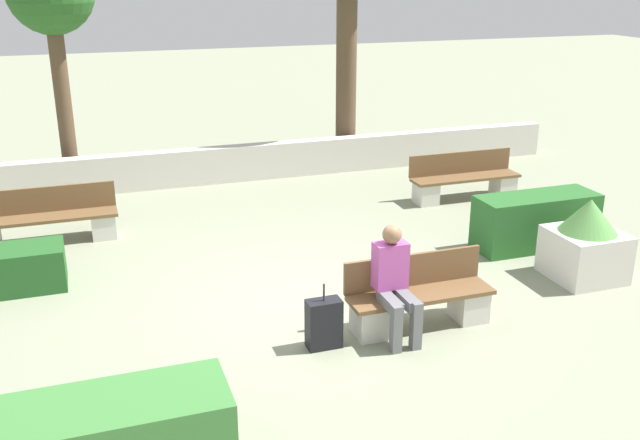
{
  "coord_description": "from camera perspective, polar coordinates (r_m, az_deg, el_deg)",
  "views": [
    {
      "loc": [
        -2.53,
        -7.77,
        4.01
      ],
      "look_at": [
        0.31,
        0.5,
        0.9
      ],
      "focal_mm": 40.0,
      "sensor_mm": 36.0,
      "label": 1
    }
  ],
  "objects": [
    {
      "name": "perimeter_wall",
      "position": [
        14.15,
        -8.01,
        4.4
      ],
      "size": [
        14.45,
        0.3,
        0.7
      ],
      "color": "beige",
      "rests_on": "ground_plane"
    },
    {
      "name": "person_seated_man",
      "position": [
        8.04,
        5.97,
        -4.63
      ],
      "size": [
        0.38,
        0.63,
        1.32
      ],
      "color": "slate",
      "rests_on": "ground_plane"
    },
    {
      "name": "suitcase",
      "position": [
        7.96,
        0.31,
        -8.29
      ],
      "size": [
        0.39,
        0.21,
        0.77
      ],
      "color": "black",
      "rests_on": "ground_plane"
    },
    {
      "name": "hedge_block_near_left",
      "position": [
        11.19,
        16.86,
        -0.08
      ],
      "size": [
        1.87,
        0.66,
        0.81
      ],
      "color": "#286028",
      "rests_on": "ground_plane"
    },
    {
      "name": "bench_left_side",
      "position": [
        11.68,
        -21.1,
        -0.15
      ],
      "size": [
        2.14,
        0.49,
        0.83
      ],
      "rotation": [
        0.0,
        0.0,
        0.08
      ],
      "color": "brown",
      "rests_on": "ground_plane"
    },
    {
      "name": "planter_corner_left",
      "position": [
        10.24,
        20.5,
        -1.64
      ],
      "size": [
        0.9,
        0.9,
        1.12
      ],
      "color": "beige",
      "rests_on": "ground_plane"
    },
    {
      "name": "bench_front",
      "position": [
        8.49,
        7.95,
        -6.43
      ],
      "size": [
        1.75,
        0.48,
        0.83
      ],
      "color": "brown",
      "rests_on": "ground_plane"
    },
    {
      "name": "bench_right_side",
      "position": [
        13.26,
        11.48,
        3.04
      ],
      "size": [
        2.05,
        0.49,
        0.83
      ],
      "rotation": [
        0.0,
        0.0,
        0.05
      ],
      "color": "brown",
      "rests_on": "ground_plane"
    },
    {
      "name": "ground_plane",
      "position": [
        9.1,
        -0.81,
        -6.56
      ],
      "size": [
        60.0,
        60.0,
        0.0
      ],
      "primitive_type": "plane",
      "color": "gray"
    },
    {
      "name": "hedge_block_mid_left",
      "position": [
        6.55,
        -16.38,
        -15.9
      ],
      "size": [
        2.02,
        0.82,
        0.58
      ],
      "color": "#3D7A38",
      "rests_on": "ground_plane"
    }
  ]
}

